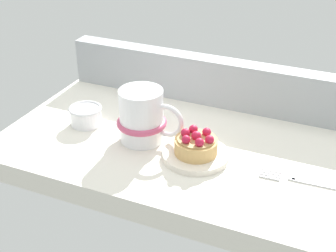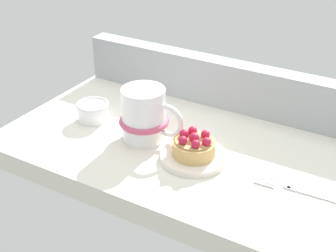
{
  "view_description": "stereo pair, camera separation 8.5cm",
  "coord_description": "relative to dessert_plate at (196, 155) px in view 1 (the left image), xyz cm",
  "views": [
    {
      "loc": [
        26.04,
        -71.09,
        46.64
      ],
      "look_at": [
        -3.62,
        -3.43,
        4.71
      ],
      "focal_mm": 50.92,
      "sensor_mm": 36.0,
      "label": 1
    },
    {
      "loc": [
        33.6,
        -67.25,
        46.64
      ],
      "look_at": [
        -3.62,
        -3.43,
        4.71
      ],
      "focal_mm": 50.92,
      "sensor_mm": 36.0,
      "label": 2
    }
  ],
  "objects": [
    {
      "name": "coffee_mug",
      "position": [
        -11.28,
        1.92,
        4.39
      ],
      "size": [
        13.09,
        9.38,
        10.21
      ],
      "color": "white",
      "rests_on": "ground_plane"
    },
    {
      "name": "dessert_fork",
      "position": [
        19.58,
        0.36,
        -0.23
      ],
      "size": [
        16.49,
        2.59,
        0.6
      ],
      "color": "silver",
      "rests_on": "ground_plane"
    },
    {
      "name": "dessert_plate",
      "position": [
        0.0,
        0.0,
        0.0
      ],
      "size": [
        11.8,
        11.8,
        1.13
      ],
      "color": "silver",
      "rests_on": "ground_plane"
    },
    {
      "name": "sugar_bowl",
      "position": [
        -24.39,
        2.81,
        1.48
      ],
      "size": [
        6.6,
        6.6,
        3.73
      ],
      "color": "white",
      "rests_on": "ground_plane"
    },
    {
      "name": "raspberry_tart",
      "position": [
        -0.0,
        0.01,
        2.35
      ],
      "size": [
        7.6,
        7.6,
        4.29
      ],
      "color": "tan",
      "rests_on": "dessert_plate"
    },
    {
      "name": "ground_plane",
      "position": [
        -2.14,
        4.38,
        -2.63
      ],
      "size": [
        71.7,
        39.5,
        4.21
      ],
      "primitive_type": "cube",
      "color": "silver"
    },
    {
      "name": "window_rail_back",
      "position": [
        -2.14,
        22.05,
        4.5
      ],
      "size": [
        70.27,
        4.18,
        10.06
      ],
      "primitive_type": "cube",
      "color": "#9EA3A8",
      "rests_on": "ground_plane"
    }
  ]
}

